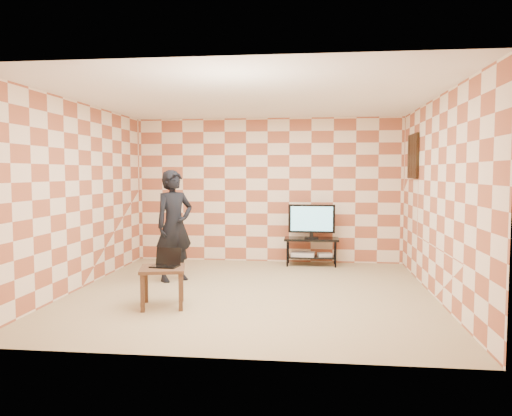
{
  "coord_description": "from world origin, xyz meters",
  "views": [
    {
      "loc": [
        0.86,
        -6.85,
        1.69
      ],
      "look_at": [
        0.0,
        0.6,
        1.15
      ],
      "focal_mm": 35.0,
      "sensor_mm": 36.0,
      "label": 1
    }
  ],
  "objects_px": {
    "person": "(174,226)",
    "tv": "(312,219)",
    "side_table": "(163,274)",
    "tv_stand": "(311,245)"
  },
  "relations": [
    {
      "from": "person",
      "to": "tv",
      "type": "bearing_deg",
      "value": -9.91
    },
    {
      "from": "tv",
      "to": "side_table",
      "type": "height_order",
      "value": "tv"
    },
    {
      "from": "tv_stand",
      "to": "side_table",
      "type": "distance_m",
      "value": 3.54
    },
    {
      "from": "tv_stand",
      "to": "person",
      "type": "relative_size",
      "value": 0.56
    },
    {
      "from": "tv_stand",
      "to": "side_table",
      "type": "bearing_deg",
      "value": -121.44
    },
    {
      "from": "tv_stand",
      "to": "tv",
      "type": "height_order",
      "value": "tv"
    },
    {
      "from": "tv",
      "to": "person",
      "type": "relative_size",
      "value": 0.49
    },
    {
      "from": "tv",
      "to": "side_table",
      "type": "bearing_deg",
      "value": -121.47
    },
    {
      "from": "tv",
      "to": "person",
      "type": "bearing_deg",
      "value": -144.46
    },
    {
      "from": "tv_stand",
      "to": "tv",
      "type": "relative_size",
      "value": 1.16
    }
  ]
}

